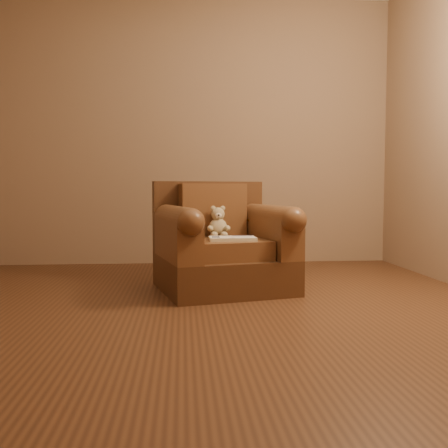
{
  "coord_description": "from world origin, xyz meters",
  "views": [
    {
      "loc": [
        -0.13,
        -3.13,
        0.76
      ],
      "look_at": [
        0.18,
        0.54,
        0.5
      ],
      "focal_mm": 40.0,
      "sensor_mm": 36.0,
      "label": 1
    }
  ],
  "objects": [
    {
      "name": "floor",
      "position": [
        0.0,
        0.0,
        0.0
      ],
      "size": [
        4.0,
        4.0,
        0.0
      ],
      "primitive_type": "plane",
      "color": "#57331D",
      "rests_on": "ground"
    },
    {
      "name": "guidebook",
      "position": [
        0.23,
        0.42,
        0.41
      ],
      "size": [
        0.34,
        0.21,
        0.03
      ],
      "rotation": [
        0.0,
        0.0,
        0.02
      ],
      "color": "beige",
      "rests_on": "armchair"
    },
    {
      "name": "room",
      "position": [
        0.0,
        0.0,
        1.71
      ],
      "size": [
        4.02,
        4.02,
        2.71
      ],
      "color": "#907259",
      "rests_on": "ground"
    },
    {
      "name": "teddy_bear",
      "position": [
        0.14,
        0.7,
        0.49
      ],
      "size": [
        0.18,
        0.2,
        0.25
      ],
      "rotation": [
        0.0,
        0.0,
        0.03
      ],
      "color": "tan",
      "rests_on": "armchair"
    },
    {
      "name": "armchair",
      "position": [
        0.17,
        0.63,
        0.32
      ],
      "size": [
        1.09,
        1.06,
        0.82
      ],
      "rotation": [
        0.0,
        0.0,
        0.24
      ],
      "color": "#4C2D19",
      "rests_on": "floor"
    },
    {
      "name": "side_table",
      "position": [
        0.57,
        0.9,
        0.28
      ],
      "size": [
        0.37,
        0.37,
        0.52
      ],
      "color": "gold",
      "rests_on": "floor"
    }
  ]
}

